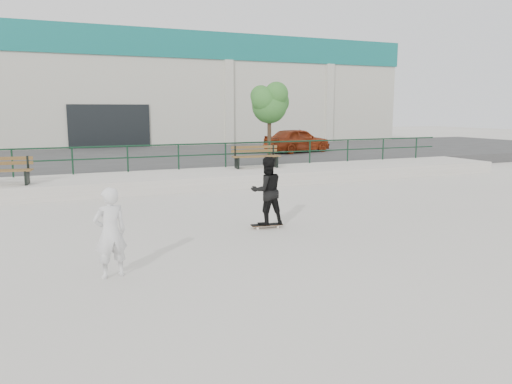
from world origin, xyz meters
name	(u,v)px	position (x,y,z in m)	size (l,w,h in m)	color
ground	(268,256)	(0.00, 0.00, 0.00)	(120.00, 120.00, 0.00)	#B3AFA4
ledge	(162,181)	(0.00, 9.50, 0.25)	(30.00, 3.00, 0.50)	#BAB5A9
parking_strip	(126,160)	(0.00, 18.00, 0.25)	(60.00, 14.00, 0.50)	#353535
railing	(153,152)	(0.00, 10.80, 1.24)	(28.00, 0.06, 1.03)	#133521
commercial_building	(94,87)	(0.00, 31.99, 4.58)	(44.20, 16.33, 8.00)	beige
bench_right	(256,157)	(4.09, 10.15, 0.95)	(2.04, 0.78, 0.92)	brown
tree	(270,102)	(5.91, 12.74, 3.23)	(2.05, 1.82, 3.64)	#483424
red_car	(297,140)	(9.23, 16.20, 1.18)	(1.60, 3.99, 1.36)	maroon
skateboard	(267,225)	(0.96, 2.18, 0.07)	(0.80, 0.30, 0.09)	black
standing_skater	(267,191)	(0.96, 2.18, 0.93)	(0.81, 0.63, 1.66)	black
seated_skater	(110,233)	(-3.02, -0.07, 0.79)	(0.58, 0.38, 1.58)	silver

